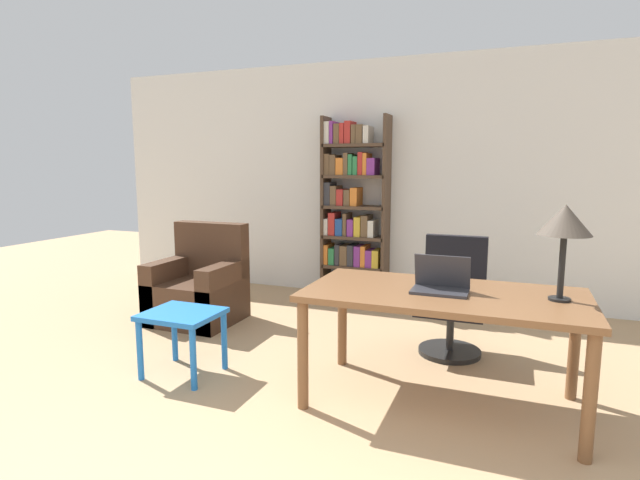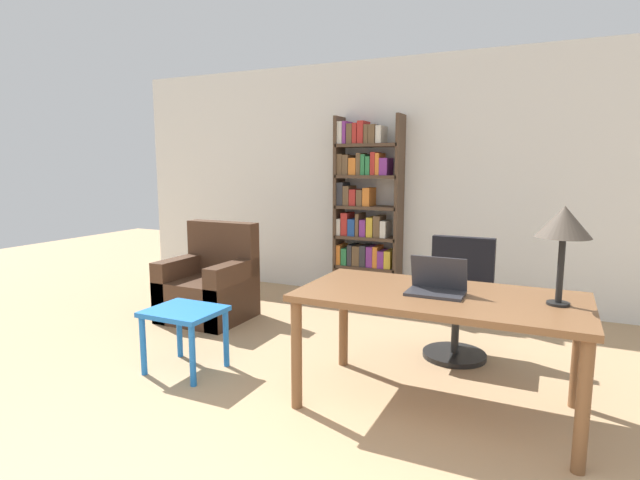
# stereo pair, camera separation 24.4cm
# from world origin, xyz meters

# --- Properties ---
(wall_back) EXTENTS (8.00, 0.06, 2.70)m
(wall_back) POSITION_xyz_m (0.00, 4.53, 1.35)
(wall_back) COLOR white
(wall_back) RESTS_ON ground_plane
(desk) EXTENTS (1.71, 0.88, 0.74)m
(desk) POSITION_xyz_m (0.57, 2.03, 0.65)
(desk) COLOR brown
(desk) RESTS_ON ground_plane
(laptop) EXTENTS (0.34, 0.22, 0.23)m
(laptop) POSITION_xyz_m (0.55, 2.03, 0.79)
(laptop) COLOR #2D2D33
(laptop) RESTS_ON desk
(table_lamp) EXTENTS (0.30, 0.30, 0.56)m
(table_lamp) POSITION_xyz_m (1.23, 2.08, 1.20)
(table_lamp) COLOR black
(table_lamp) RESTS_ON desk
(office_chair) EXTENTS (0.52, 0.52, 0.95)m
(office_chair) POSITION_xyz_m (0.52, 3.00, 0.43)
(office_chair) COLOR black
(office_chair) RESTS_ON ground_plane
(side_table_blue) EXTENTS (0.52, 0.46, 0.47)m
(side_table_blue) POSITION_xyz_m (-1.25, 1.81, 0.39)
(side_table_blue) COLOR blue
(side_table_blue) RESTS_ON ground_plane
(armchair) EXTENTS (0.79, 0.72, 0.95)m
(armchair) POSITION_xyz_m (-1.90, 2.94, 0.31)
(armchair) COLOR #472D1E
(armchair) RESTS_ON ground_plane
(bookshelf) EXTENTS (0.76, 0.28, 2.07)m
(bookshelf) POSITION_xyz_m (-0.78, 4.34, 0.96)
(bookshelf) COLOR #4C3828
(bookshelf) RESTS_ON ground_plane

